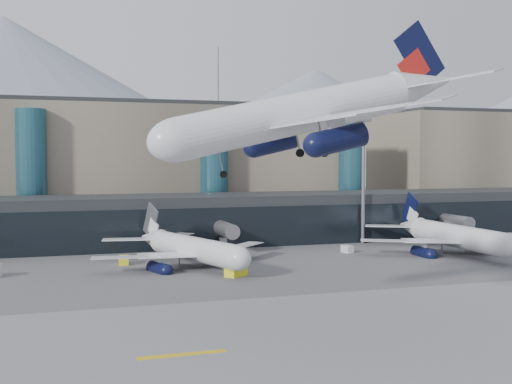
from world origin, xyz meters
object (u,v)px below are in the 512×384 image
at_px(hero_jet, 324,100).
at_px(veh_g, 347,249).
at_px(jet_parked_mid, 184,240).
at_px(lightmast_mid, 363,173).
at_px(jet_parked_right, 446,228).
at_px(veh_h, 236,270).
at_px(veh_b, 124,260).
at_px(veh_d, 457,240).

relative_size(hero_jet, veh_g, 16.54).
xyz_separation_m(hero_jet, jet_parked_mid, (-7.61, 39.13, -19.66)).
height_order(hero_jet, veh_g, hero_jet).
xyz_separation_m(lightmast_mid, veh_g, (-8.77, -10.95, -13.74)).
relative_size(jet_parked_right, veh_h, 10.47).
xyz_separation_m(lightmast_mid, veh_b, (-49.78, -12.06, -13.69)).
bearing_deg(jet_parked_right, lightmast_mid, 31.10).
relative_size(veh_b, veh_g, 1.09).
xyz_separation_m(jet_parked_right, veh_b, (-59.01, 3.45, -3.76)).
height_order(lightmast_mid, veh_h, lightmast_mid).
bearing_deg(veh_g, jet_parked_mid, -93.14).
bearing_deg(hero_jet, veh_h, 87.83).
bearing_deg(jet_parked_mid, veh_d, -100.90).
relative_size(lightmast_mid, veh_d, 8.80).
bearing_deg(veh_b, veh_h, -129.74).
distance_m(jet_parked_right, veh_b, 59.23).
relative_size(lightmast_mid, veh_h, 7.27).
relative_size(jet_parked_right, veh_d, 12.66).
relative_size(lightmast_mid, veh_g, 11.05).
height_order(veh_d, veh_h, veh_h).
relative_size(jet_parked_mid, veh_b, 13.42).
height_order(jet_parked_mid, veh_g, jet_parked_mid).
bearing_deg(veh_d, lightmast_mid, 110.22).
relative_size(jet_parked_mid, veh_h, 9.60).
bearing_deg(veh_h, veh_g, -6.18).
bearing_deg(veh_h, veh_d, -17.61).
bearing_deg(jet_parked_mid, jet_parked_right, -108.77).
relative_size(veh_d, veh_g, 1.26).
relative_size(jet_parked_mid, veh_d, 11.62).
xyz_separation_m(jet_parked_mid, veh_g, (31.63, 4.76, -3.43)).
xyz_separation_m(hero_jet, veh_h, (-2.17, 27.22, -22.80)).
height_order(lightmast_mid, jet_parked_mid, lightmast_mid).
bearing_deg(jet_parked_right, veh_b, 86.98).
xyz_separation_m(hero_jet, veh_g, (24.03, 43.89, -23.09)).
relative_size(veh_b, veh_d, 0.87).
xyz_separation_m(lightmast_mid, jet_parked_right, (9.23, -15.51, -9.93)).
xyz_separation_m(lightmast_mid, veh_h, (-34.97, -27.62, -13.45)).
bearing_deg(veh_h, jet_parked_right, -23.32).
bearing_deg(veh_d, veh_h, 154.58).
bearing_deg(jet_parked_mid, hero_jet, 172.00).
xyz_separation_m(lightmast_mid, veh_d, (17.37, -7.49, -13.59)).
bearing_deg(hero_jet, lightmast_mid, 52.38).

